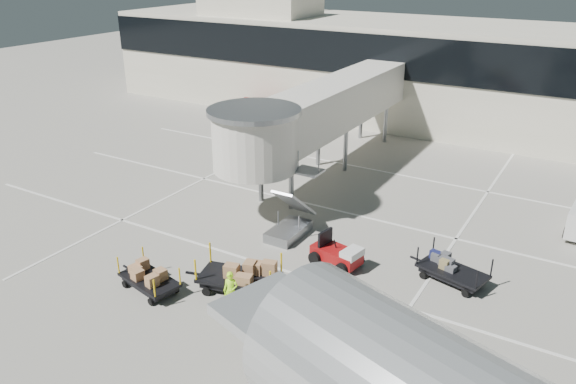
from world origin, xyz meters
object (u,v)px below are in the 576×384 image
object	(u,v)px
suitcase_cart	(452,272)
ground_worker	(231,291)
baggage_tug	(338,254)
belt_loader	(262,110)
box_cart_far	(149,280)
box_cart_near	(240,277)

from	to	relation	value
suitcase_cart	ground_worker	bearing A→B (deg)	-123.24
baggage_tug	belt_loader	size ratio (longest dim) A/B	0.55
baggage_tug	suitcase_cart	size ratio (longest dim) A/B	0.68
box_cart_far	box_cart_near	bearing A→B (deg)	43.10
box_cart_near	ground_worker	distance (m)	1.37
belt_loader	ground_worker	bearing A→B (deg)	-66.61
ground_worker	belt_loader	world-z (taller)	belt_loader
baggage_tug	box_cart_near	bearing A→B (deg)	-112.92
box_cart_near	box_cart_far	xyz separation A→B (m)	(-3.30, -1.97, -0.12)
box_cart_far	baggage_tug	bearing A→B (deg)	57.31
box_cart_near	belt_loader	xyz separation A→B (m)	(-13.77, 22.78, 0.19)
box_cart_near	belt_loader	bearing A→B (deg)	106.71
suitcase_cart	belt_loader	distance (m)	27.62
box_cart_near	box_cart_far	size ratio (longest dim) A/B	1.22
belt_loader	box_cart_near	bearing A→B (deg)	-66.08
suitcase_cart	box_cart_far	distance (m)	13.01
belt_loader	baggage_tug	bearing A→B (deg)	-56.15
baggage_tug	suitcase_cart	distance (m)	5.07
box_cart_near	ground_worker	world-z (taller)	ground_worker
box_cart_far	ground_worker	world-z (taller)	ground_worker
baggage_tug	suitcase_cart	bearing A→B (deg)	25.02
baggage_tug	box_cart_near	distance (m)	4.76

